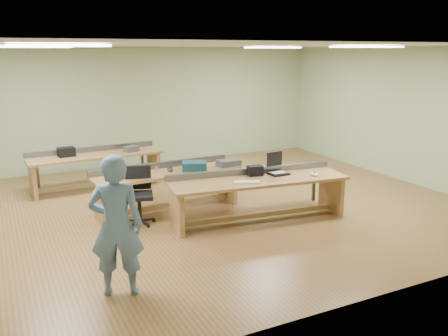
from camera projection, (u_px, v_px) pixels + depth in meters
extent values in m
plane|color=brown|center=(199.00, 208.00, 8.98)|extent=(10.00, 10.00, 0.00)
plane|color=silver|center=(197.00, 45.00, 8.25)|extent=(10.00, 10.00, 0.00)
cube|color=#98AF84|center=(136.00, 107.00, 12.09)|extent=(10.00, 0.04, 3.00)
cube|color=#98AF84|center=(343.00, 184.00, 5.13)|extent=(10.00, 0.04, 3.00)
cube|color=#98AF84|center=(400.00, 114.00, 10.76)|extent=(0.04, 8.00, 3.00)
cube|color=white|center=(59.00, 45.00, 5.88)|extent=(1.20, 0.50, 0.03)
cube|color=white|center=(35.00, 47.00, 8.49)|extent=(1.20, 0.50, 0.03)
cube|color=white|center=(367.00, 47.00, 8.03)|extent=(1.20, 0.50, 0.03)
cube|color=white|center=(273.00, 48.00, 10.64)|extent=(1.20, 0.50, 0.03)
cube|color=olive|center=(259.00, 180.00, 8.19)|extent=(3.22, 1.19, 0.05)
cube|color=olive|center=(177.00, 210.00, 7.80)|extent=(0.16, 0.74, 0.70)
cube|color=olive|center=(331.00, 193.00, 8.76)|extent=(0.16, 0.74, 0.70)
cube|color=olive|center=(258.00, 215.00, 8.34)|extent=(2.83, 0.42, 0.08)
cube|color=#54575C|center=(250.00, 171.00, 8.52)|extent=(3.13, 0.44, 0.11)
cube|color=olive|center=(168.00, 173.00, 8.69)|extent=(2.79, 0.90, 0.05)
cube|color=olive|center=(100.00, 203.00, 8.17)|extent=(0.12, 0.64, 0.70)
cube|color=olive|center=(228.00, 183.00, 9.39)|extent=(0.12, 0.64, 0.70)
cube|color=olive|center=(169.00, 205.00, 8.84)|extent=(2.45, 0.25, 0.08)
cube|color=#54575C|center=(161.00, 165.00, 8.95)|extent=(2.75, 0.25, 0.11)
cube|color=olive|center=(96.00, 156.00, 10.11)|extent=(2.84, 0.90, 0.05)
cube|color=olive|center=(33.00, 180.00, 9.58)|extent=(0.11, 0.65, 0.70)
cube|color=olive|center=(154.00, 166.00, 10.82)|extent=(0.11, 0.65, 0.70)
cube|color=olive|center=(98.00, 184.00, 10.26)|extent=(2.51, 0.24, 0.08)
cube|color=#54575C|center=(91.00, 149.00, 10.38)|extent=(2.80, 0.23, 0.11)
imported|color=slate|center=(116.00, 226.00, 5.64)|extent=(0.75, 0.62, 1.76)
cube|color=black|center=(279.00, 174.00, 8.47)|extent=(0.35, 0.30, 0.04)
cube|color=black|center=(274.00, 159.00, 8.52)|extent=(0.33, 0.04, 0.26)
cube|color=beige|center=(247.00, 182.00, 7.93)|extent=(0.46, 0.31, 0.03)
ellipsoid|color=white|center=(314.00, 174.00, 8.38)|extent=(0.17, 0.18, 0.07)
cube|color=black|center=(255.00, 171.00, 8.38)|extent=(0.29, 0.21, 0.18)
cylinder|color=black|center=(140.00, 210.00, 8.12)|extent=(0.07, 0.07, 0.48)
cube|color=black|center=(139.00, 196.00, 8.06)|extent=(0.57, 0.57, 0.07)
cube|color=black|center=(138.00, 177.00, 8.20)|extent=(0.44, 0.17, 0.42)
cylinder|color=black|center=(140.00, 222.00, 8.17)|extent=(0.65, 0.65, 0.07)
cube|color=#163A49|center=(194.00, 166.00, 8.78)|extent=(0.54, 0.48, 0.16)
cube|color=#39393C|center=(228.00, 163.00, 9.11)|extent=(0.44, 0.30, 0.12)
imported|color=#39393C|center=(170.00, 169.00, 8.66)|extent=(0.14, 0.14, 0.09)
cylinder|color=silver|center=(156.00, 170.00, 8.57)|extent=(0.07, 0.07, 0.11)
cube|color=black|center=(66.00, 152.00, 9.89)|extent=(0.36, 0.27, 0.19)
cube|color=#39393C|center=(131.00, 149.00, 10.40)|extent=(0.35, 0.30, 0.12)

